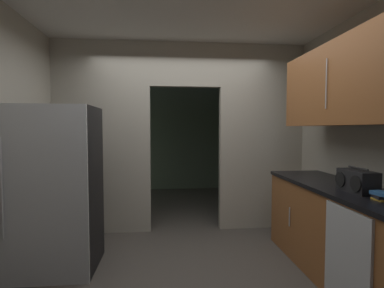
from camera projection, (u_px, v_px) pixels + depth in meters
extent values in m
plane|color=#47423D|center=(191.00, 276.00, 2.96)|extent=(20.00, 20.00, 0.00)
cube|color=silver|center=(187.00, 15.00, 3.22)|extent=(4.00, 6.75, 0.06)
cube|color=#ADA899|center=(103.00, 138.00, 4.14)|extent=(1.34, 0.12, 2.71)
cube|color=#ADA899|center=(261.00, 137.00, 4.37)|extent=(1.24, 0.12, 2.71)
cube|color=#ADA899|center=(185.00, 65.00, 4.20)|extent=(1.01, 0.12, 0.63)
cube|color=slate|center=(174.00, 134.00, 7.20)|extent=(3.60, 0.10, 2.71)
cube|color=slate|center=(85.00, 135.00, 5.56)|extent=(0.10, 2.96, 2.71)
cube|color=slate|center=(264.00, 135.00, 5.90)|extent=(0.10, 2.96, 2.71)
cube|color=black|center=(57.00, 188.00, 3.09)|extent=(0.82, 0.69, 1.72)
cube|color=#B7BABC|center=(43.00, 196.00, 2.73)|extent=(0.82, 0.03, 1.72)
cylinder|color=#B7BABC|center=(2.00, 188.00, 2.66)|extent=(0.02, 0.02, 0.94)
cube|color=brown|center=(340.00, 234.00, 2.89)|extent=(0.61, 2.08, 0.89)
cube|color=black|center=(341.00, 188.00, 2.87)|extent=(0.65, 2.08, 0.04)
cylinder|color=#B7BABC|center=(337.00, 250.00, 2.41)|extent=(0.01, 0.01, 0.22)
cylinder|color=#B7BABC|center=(289.00, 217.00, 3.32)|extent=(0.01, 0.01, 0.22)
cube|color=#B7BABC|center=(346.00, 263.00, 2.29)|extent=(0.02, 0.56, 0.87)
cube|color=brown|center=(344.00, 84.00, 2.82)|extent=(0.34, 1.87, 0.80)
cylinder|color=#B7BABC|center=(326.00, 84.00, 2.80)|extent=(0.01, 0.01, 0.48)
cube|color=black|center=(358.00, 181.00, 2.58)|extent=(0.18, 0.36, 0.19)
cylinder|color=#262626|center=(358.00, 168.00, 2.58)|extent=(0.02, 0.25, 0.02)
cylinder|color=black|center=(356.00, 184.00, 2.47)|extent=(0.01, 0.14, 0.14)
cylinder|color=black|center=(340.00, 179.00, 2.68)|extent=(0.01, 0.14, 0.14)
cube|color=gold|center=(383.00, 199.00, 2.29)|extent=(0.13, 0.12, 0.01)
cube|color=black|center=(383.00, 197.00, 2.29)|extent=(0.14, 0.13, 0.03)
cube|color=#2D609E|center=(383.00, 194.00, 2.28)|extent=(0.12, 0.17, 0.03)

